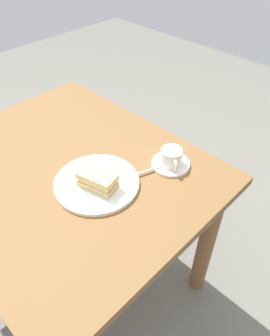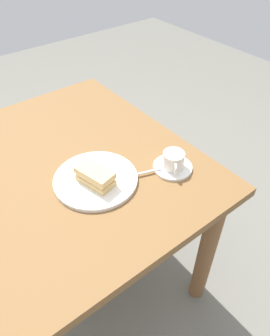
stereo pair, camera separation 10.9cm
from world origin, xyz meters
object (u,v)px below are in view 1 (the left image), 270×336
sandwich_plate (97,183)px  dining_table (71,192)px  coffee_saucer (171,164)px  spoon (153,168)px  sandwich_front (97,180)px  coffee_cup (172,157)px

sandwich_plate → dining_table: bearing=-172.3°
dining_table → coffee_saucer: (0.27, 0.27, 0.14)m
dining_table → spoon: spoon is taller
dining_table → coffee_saucer: coffee_saucer is taller
coffee_saucer → sandwich_plate: bearing=-114.4°
sandwich_front → coffee_cup: (0.10, 0.26, -0.00)m
spoon → sandwich_plate: bearing=-116.4°
coffee_saucer → spoon: 0.07m
sandwich_front → spoon: sandwich_front is taller
coffee_cup → coffee_saucer: bearing=145.1°
dining_table → sandwich_plate: bearing=7.7°
sandwich_front → spoon: bearing=69.9°
sandwich_plate → sandwich_front: bearing=-29.2°
sandwich_plate → sandwich_front: (0.02, -0.01, 0.03)m
coffee_cup → spoon: coffee_cup is taller
spoon → coffee_saucer: bearing=71.1°
sandwich_plate → sandwich_front: sandwich_front is taller
sandwich_front → spoon: size_ratio=1.45×
coffee_cup → dining_table: bearing=-134.6°
coffee_cup → spoon: 0.08m
coffee_saucer → spoon: spoon is taller
dining_table → sandwich_plate: size_ratio=3.57×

